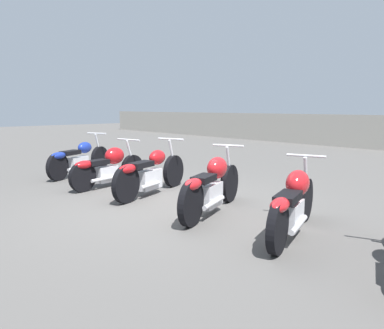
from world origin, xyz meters
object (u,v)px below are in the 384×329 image
(motorcycle_slot_0, at_px, (79,159))
(motorcycle_slot_1, at_px, (108,167))
(motorcycle_slot_2, at_px, (150,173))
(motorcycle_slot_4, at_px, (293,203))
(motorcycle_slot_3, at_px, (212,185))

(motorcycle_slot_0, height_order, motorcycle_slot_1, motorcycle_slot_0)
(motorcycle_slot_2, relative_size, motorcycle_slot_4, 1.07)
(motorcycle_slot_2, distance_m, motorcycle_slot_3, 1.68)
(motorcycle_slot_0, distance_m, motorcycle_slot_1, 1.64)
(motorcycle_slot_4, bearing_deg, motorcycle_slot_3, 161.91)
(motorcycle_slot_2, height_order, motorcycle_slot_4, motorcycle_slot_2)
(motorcycle_slot_1, bearing_deg, motorcycle_slot_4, -8.25)
(motorcycle_slot_2, height_order, motorcycle_slot_3, motorcycle_slot_2)
(motorcycle_slot_1, xyz_separation_m, motorcycle_slot_2, (1.22, 0.21, 0.00))
(motorcycle_slot_3, bearing_deg, motorcycle_slot_4, -20.68)
(motorcycle_slot_2, distance_m, motorcycle_slot_4, 3.13)
(motorcycle_slot_1, height_order, motorcycle_slot_4, motorcycle_slot_4)
(motorcycle_slot_1, bearing_deg, motorcycle_slot_0, 164.70)
(motorcycle_slot_1, xyz_separation_m, motorcycle_slot_3, (2.90, 0.17, 0.02))
(motorcycle_slot_1, xyz_separation_m, motorcycle_slot_4, (4.35, 0.20, 0.01))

